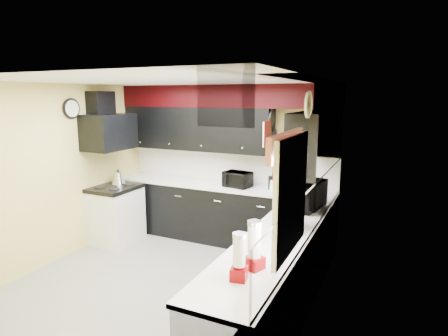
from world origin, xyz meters
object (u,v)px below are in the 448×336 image
microwave (304,194)px  kettle (118,178)px  knife_block (271,183)px  utensil_crock (275,185)px  toaster_oven (237,179)px

microwave → kettle: bearing=95.7°
microwave → knife_block: bearing=50.0°
knife_block → kettle: 2.47m
microwave → utensil_crock: size_ratio=3.82×
microwave → knife_block: size_ratio=3.27×
knife_block → utensil_crock: bearing=-42.2°
toaster_oven → microwave: 1.36m
toaster_oven → kettle: toaster_oven is taller
microwave → utensil_crock: bearing=48.0°
toaster_oven → utensil_crock: bearing=14.0°
microwave → utensil_crock: microwave is taller
utensil_crock → microwave: bearing=-49.8°
microwave → utensil_crock: 0.92m
microwave → kettle: 3.06m
toaster_oven → utensil_crock: toaster_oven is taller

